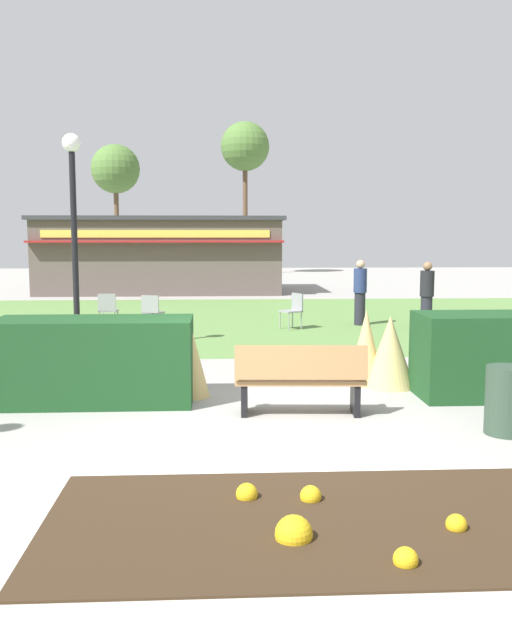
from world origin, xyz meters
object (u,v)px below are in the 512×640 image
Objects in this scene: tree_left_bg at (245,148)px; person_strolling at (360,292)px; cafe_chair_east at (294,308)px; cafe_chair_west at (152,310)px; cafe_chair_north at (108,308)px; park_bench at (300,379)px; lamppost_mid at (74,217)px; trash_bin at (508,400)px; food_kiosk at (161,254)px; tree_right_bg at (115,170)px; person_standing at (427,296)px; parked_car_west_slot at (120,267)px; parked_car_center_slot at (220,267)px.

person_strolling is at bearing -84.78° from tree_left_bg.
cafe_chair_east is 1.93m from person_strolling.
cafe_chair_west and cafe_chair_north have the same top height.
lamppost_mid is at bearing 127.52° from park_bench.
cafe_chair_north is 6.43m from person_strolling.
trash_bin is 0.08× the size of food_kiosk.
tree_left_bg is at bearing -1.60° from tree_right_bg.
tree_left_bg reaches higher than trash_bin.
food_kiosk is (-3.40, 19.78, 1.05)m from park_bench.
tree_right_bg reaches higher than lamppost_mid.
trash_bin is 33.77m from tree_left_bg.
park_bench is 20.10m from food_kiosk.
cafe_chair_west is at bearing -153.12° from person_standing.
person_standing reaches higher than cafe_chair_north.
park_bench is 32.74m from tree_left_bg.
parked_car_west_slot is at bearing -143.67° from tree_left_bg.
cafe_chair_west is (-5.03, 9.00, 0.12)m from trash_bin.
food_kiosk is 2.27× the size of parked_car_west_slot.
cafe_chair_north is 0.53× the size of person_strolling.
person_standing reaches higher than cafe_chair_east.
trash_bin is 0.11× the size of tree_right_bg.
person_standing reaches higher than parked_car_west_slot.
parked_car_center_slot is at bearing 85.04° from cafe_chair_west.
trash_bin is 0.48× the size of person_standing.
cafe_chair_east is at bearing -2.93° from cafe_chair_north.
cafe_chair_west is 3.49m from cafe_chair_east.
tree_left_bg is (4.30, 23.52, 6.73)m from cafe_chair_north.
parked_car_center_slot is (2.80, 18.68, 0.12)m from cafe_chair_north.
parked_car_center_slot is (5.09, 0.00, 0.00)m from parked_car_west_slot.
food_kiosk reaches higher than person_standing.
lamppost_mid is 4.82× the size of cafe_chair_west.
park_bench is 2.55m from trash_bin.
food_kiosk is at bearing 110.06° from cafe_chair_east.
food_kiosk is at bearing -107.86° from parked_car_center_slot.
tree_right_bg is (-3.57, 12.46, 4.47)m from food_kiosk.
cafe_chair_north is 0.12× the size of tree_right_bg.
cafe_chair_west is at bearing -86.49° from food_kiosk.
parked_car_center_slot is at bearing 95.48° from cafe_chair_east.
food_kiosk is 10.99× the size of cafe_chair_west.
food_kiosk reaches higher than cafe_chair_west.
parked_car_west_slot reaches higher than cafe_chair_west.
person_strolling is at bearing 30.89° from lamppost_mid.
parked_car_west_slot is at bearing 102.67° from park_bench.
person_standing is at bearing -8.88° from cafe_chair_east.
parked_car_west_slot is at bearing -80.32° from tree_right_bg.
tree_left_bg reaches higher than parked_car_center_slot.
person_standing is 25.33m from tree_left_bg.
tree_left_bg is (-1.87, 33.01, 6.85)m from trash_bin.
park_bench is 33.44m from tree_right_bg.
person_standing is 0.39× the size of parked_car_center_slot.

